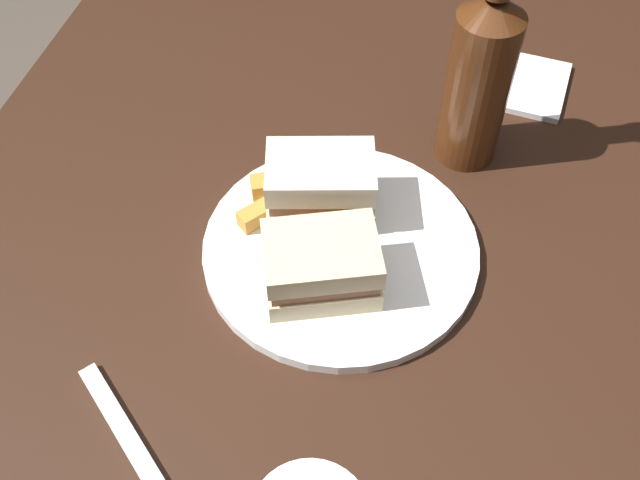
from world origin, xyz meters
name	(u,v)px	position (x,y,z in m)	size (l,w,h in m)	color
dining_table	(305,423)	(0.00, 0.00, 0.38)	(1.17, 0.81, 0.75)	black
plate	(341,248)	(-0.02, 0.04, 0.76)	(0.28, 0.28, 0.01)	white
sandwich_half_left	(321,186)	(-0.07, 0.01, 0.80)	(0.10, 0.12, 0.07)	beige
sandwich_half_right	(321,265)	(0.03, 0.03, 0.79)	(0.11, 0.13, 0.06)	beige
potato_wedge_front	(296,219)	(-0.04, -0.01, 0.77)	(0.04, 0.02, 0.02)	#AD702D
potato_wedge_middle	(277,185)	(-0.08, -0.04, 0.77)	(0.05, 0.02, 0.02)	#B77F33
potato_wedge_back	(314,227)	(-0.03, 0.01, 0.77)	(0.04, 0.02, 0.02)	#AD702D
potato_wedge_left_edge	(263,212)	(-0.04, -0.05, 0.77)	(0.05, 0.02, 0.02)	#B77F33
potato_wedge_right_edge	(303,225)	(-0.03, 0.00, 0.77)	(0.05, 0.02, 0.02)	gold
potato_wedge_stray	(318,254)	(0.00, 0.02, 0.77)	(0.04, 0.02, 0.02)	#AD702D
cider_bottle	(480,74)	(-0.20, 0.14, 0.86)	(0.07, 0.07, 0.28)	#47230F
napkin	(528,85)	(-0.33, 0.21, 0.75)	(0.11, 0.09, 0.01)	white
fork	(133,446)	(0.22, -0.09, 0.75)	(0.18, 0.02, 0.01)	silver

